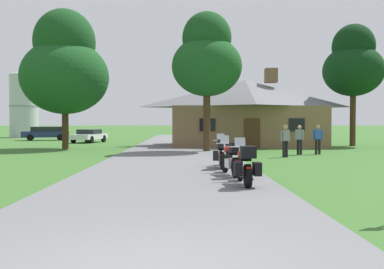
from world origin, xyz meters
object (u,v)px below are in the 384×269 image
object	(u,v)px
tree_left_near	(65,67)
metal_silo_distant	(24,103)
motorcycle_yellow_farthest_in_row	(222,154)
bystander_gray_shirt_beside_signpost	(299,138)
motorcycle_red_second_in_row	(231,158)
bystander_gray_shirt_by_tree	(285,139)
motorcycle_red_nearest_to_camera	(245,166)
tree_by_lodge_front	(207,58)
tree_right_of_lodge	(353,64)
bystander_blue_shirt_near_lodge	(318,138)
parked_white_sedan_far_left	(89,135)
parked_navy_suv_far_left	(46,133)

from	to	relation	value
tree_left_near	metal_silo_distant	distance (m)	26.52
motorcycle_yellow_farthest_in_row	bystander_gray_shirt_beside_signpost	distance (m)	8.95
motorcycle_red_second_in_row	bystander_gray_shirt_by_tree	world-z (taller)	bystander_gray_shirt_by_tree
motorcycle_red_nearest_to_camera	tree_left_near	xyz separation A→B (m)	(-9.82, 17.89, 5.01)
motorcycle_red_nearest_to_camera	bystander_gray_shirt_by_tree	world-z (taller)	bystander_gray_shirt_by_tree
motorcycle_red_second_in_row	metal_silo_distant	bearing A→B (deg)	109.51
motorcycle_yellow_farthest_in_row	tree_by_lodge_front	distance (m)	11.29
motorcycle_red_second_in_row	metal_silo_distant	world-z (taller)	metal_silo_distant
motorcycle_red_second_in_row	tree_right_of_lodge	xyz separation A→B (m)	(11.54, 19.24, 5.74)
tree_right_of_lodge	tree_left_near	bearing A→B (deg)	-170.17
bystander_blue_shirt_near_lodge	metal_silo_distant	xyz separation A→B (m)	(-27.21, 29.19, 3.29)
tree_right_of_lodge	parked_white_sedan_far_left	bearing A→B (deg)	164.30
parked_navy_suv_far_left	motorcycle_red_nearest_to_camera	bearing A→B (deg)	-170.38
motorcycle_yellow_farthest_in_row	tree_by_lodge_front	size ratio (longest dim) A/B	0.24
bystander_gray_shirt_by_tree	tree_by_lodge_front	bearing A→B (deg)	108.67
motorcycle_red_nearest_to_camera	motorcycle_red_second_in_row	bearing A→B (deg)	92.46
bystander_blue_shirt_near_lodge	tree_left_near	world-z (taller)	tree_left_near
motorcycle_red_second_in_row	metal_silo_distant	size ratio (longest dim) A/B	0.25
motorcycle_yellow_farthest_in_row	motorcycle_red_second_in_row	bearing A→B (deg)	-85.74
tree_left_near	parked_navy_suv_far_left	distance (m)	16.71
bystander_blue_shirt_near_lodge	tree_by_lodge_front	xyz separation A→B (m)	(-6.21, 2.25, 4.81)
bystander_gray_shirt_by_tree	tree_left_near	size ratio (longest dim) A/B	0.18
bystander_gray_shirt_by_tree	tree_left_near	world-z (taller)	tree_left_near
tree_by_lodge_front	parked_navy_suv_far_left	distance (m)	24.20
tree_by_lodge_front	parked_navy_suv_far_left	world-z (taller)	tree_by_lodge_front
tree_by_lodge_front	bystander_gray_shirt_by_tree	bearing A→B (deg)	-47.98
motorcycle_yellow_farthest_in_row	parked_navy_suv_far_left	xyz separation A→B (m)	(-15.56, 27.95, 0.17)
motorcycle_yellow_farthest_in_row	bystander_blue_shirt_near_lodge	xyz separation A→B (m)	(6.14, 7.80, 0.34)
bystander_gray_shirt_beside_signpost	parked_navy_suv_far_left	bearing A→B (deg)	0.78
bystander_blue_shirt_near_lodge	bystander_gray_shirt_by_tree	xyz separation A→B (m)	(-2.34, -2.04, 0.00)
motorcycle_yellow_farthest_in_row	bystander_gray_shirt_by_tree	xyz separation A→B (m)	(3.80, 5.75, 0.34)
bystander_gray_shirt_beside_signpost	parked_navy_suv_far_left	world-z (taller)	bystander_gray_shirt_beside_signpost
tree_left_near	metal_silo_distant	bearing A→B (deg)	115.68
bystander_gray_shirt_beside_signpost	metal_silo_distant	bearing A→B (deg)	-2.84
motorcycle_yellow_farthest_in_row	bystander_gray_shirt_beside_signpost	size ratio (longest dim) A/B	1.25
motorcycle_red_nearest_to_camera	bystander_blue_shirt_near_lodge	bearing A→B (deg)	64.06
motorcycle_red_nearest_to_camera	parked_white_sedan_far_left	size ratio (longest dim) A/B	0.46
motorcycle_yellow_farthest_in_row	parked_navy_suv_far_left	size ratio (longest dim) A/B	0.42
motorcycle_yellow_farthest_in_row	bystander_blue_shirt_near_lodge	size ratio (longest dim) A/B	1.24
motorcycle_red_second_in_row	parked_navy_suv_far_left	size ratio (longest dim) A/B	0.42
tree_by_lodge_front	parked_white_sedan_far_left	distance (m)	17.09
tree_by_lodge_front	tree_left_near	bearing A→B (deg)	162.13
bystander_gray_shirt_beside_signpost	bystander_gray_shirt_by_tree	bearing A→B (deg)	100.28
parked_navy_suv_far_left	parked_white_sedan_far_left	distance (m)	7.44
parked_navy_suv_far_left	motorcycle_red_second_in_row	bearing A→B (deg)	-168.88
bystander_gray_shirt_by_tree	parked_white_sedan_far_left	size ratio (longest dim) A/B	0.37
metal_silo_distant	motorcycle_red_nearest_to_camera	bearing A→B (deg)	-62.97
motorcycle_red_nearest_to_camera	parked_white_sedan_far_left	bearing A→B (deg)	109.72
metal_silo_distant	tree_left_near	bearing A→B (deg)	-64.32
motorcycle_red_nearest_to_camera	motorcycle_yellow_farthest_in_row	distance (m)	4.78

